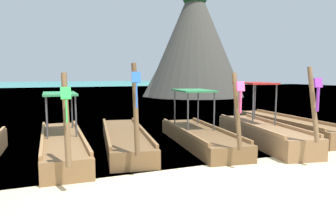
{
  "coord_description": "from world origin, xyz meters",
  "views": [
    {
      "loc": [
        -3.78,
        -5.78,
        2.34
      ],
      "look_at": [
        0.0,
        3.29,
        1.2
      ],
      "focal_mm": 33.79,
      "sensor_mm": 36.0,
      "label": 1
    }
  ],
  "objects": [
    {
      "name": "sea_water",
      "position": [
        0.0,
        61.29,
        0.0
      ],
      "size": [
        120.0,
        120.0,
        0.0
      ],
      "primitive_type": "plane",
      "color": "teal",
      "rests_on": "ground"
    },
    {
      "name": "longtail_boat_turquoise_ribbon",
      "position": [
        5.43,
        4.08,
        0.3
      ],
      "size": [
        1.85,
        6.62,
        2.64
      ],
      "color": "brown",
      "rests_on": "ground"
    },
    {
      "name": "karst_rock",
      "position": [
        12.34,
        25.79,
        6.15
      ],
      "size": [
        11.02,
        10.88,
        12.64
      ],
      "color": "#47443D",
      "rests_on": "ground"
    },
    {
      "name": "longtail_boat_pink_ribbon",
      "position": [
        1.26,
        3.53,
        0.31
      ],
      "size": [
        2.04,
        5.63,
        2.41
      ],
      "color": "brown",
      "rests_on": "ground"
    },
    {
      "name": "longtail_boat_green_ribbon",
      "position": [
        -3.13,
        3.98,
        0.33
      ],
      "size": [
        1.36,
        6.32,
        2.4
      ],
      "color": "brown",
      "rests_on": "ground"
    },
    {
      "name": "longtail_boat_blue_ribbon",
      "position": [
        -1.17,
        4.17,
        0.27
      ],
      "size": [
        2.16,
        6.08,
        2.64
      ],
      "color": "brown",
      "rests_on": "ground"
    },
    {
      "name": "longtail_boat_violet_ribbon",
      "position": [
        3.38,
        2.93,
        0.38
      ],
      "size": [
        2.23,
        5.63,
        2.57
      ],
      "color": "olive",
      "rests_on": "ground"
    },
    {
      "name": "ground",
      "position": [
        0.0,
        0.0,
        0.0
      ],
      "size": [
        120.0,
        120.0,
        0.0
      ],
      "primitive_type": "plane",
      "color": "beige"
    }
  ]
}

